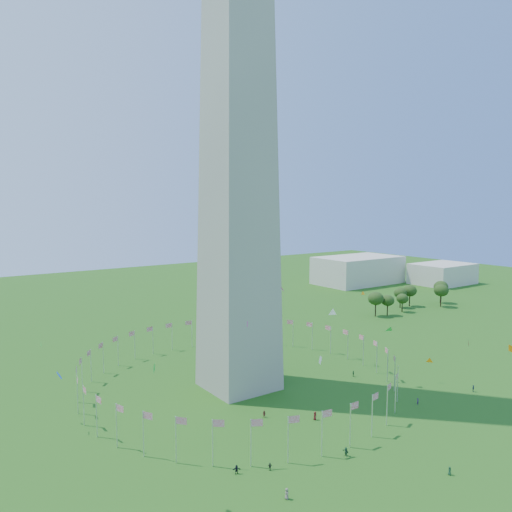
% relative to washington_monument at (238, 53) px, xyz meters
% --- Properties ---
extents(ground, '(600.00, 600.00, 0.00)m').
position_rel_washington_monument_xyz_m(ground, '(0.00, -50.00, -84.50)').
color(ground, '#1D4F12').
rests_on(ground, ground).
extents(washington_monument, '(16.80, 16.80, 169.00)m').
position_rel_washington_monument_xyz_m(washington_monument, '(0.00, 0.00, 0.00)').
color(washington_monument, '#A6A394').
rests_on(washington_monument, ground).
extents(flag_ring, '(80.24, 80.24, 9.00)m').
position_rel_washington_monument_xyz_m(flag_ring, '(-0.00, 0.00, -80.00)').
color(flag_ring, silver).
rests_on(flag_ring, ground).
extents(gov_building_east_a, '(50.00, 30.00, 16.00)m').
position_rel_washington_monument_xyz_m(gov_building_east_a, '(150.00, 100.00, -76.50)').
color(gov_building_east_a, beige).
rests_on(gov_building_east_a, ground).
extents(gov_building_east_b, '(35.00, 25.00, 12.00)m').
position_rel_washington_monument_xyz_m(gov_building_east_b, '(190.00, 70.00, -78.50)').
color(gov_building_east_b, beige).
rests_on(gov_building_east_b, ground).
extents(crowd, '(93.76, 67.54, 1.96)m').
position_rel_washington_monument_xyz_m(crowd, '(1.07, -46.93, -83.63)').
color(crowd, '#262626').
rests_on(crowd, ground).
extents(kites_aloft, '(101.04, 73.10, 32.20)m').
position_rel_washington_monument_xyz_m(kites_aloft, '(18.87, -27.44, -65.98)').
color(kites_aloft, green).
rests_on(kites_aloft, ground).
extents(tree_line_east, '(53.82, 15.68, 10.51)m').
position_rel_washington_monument_xyz_m(tree_line_east, '(116.37, 35.12, -79.61)').
color(tree_line_east, '#2E501A').
rests_on(tree_line_east, ground).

